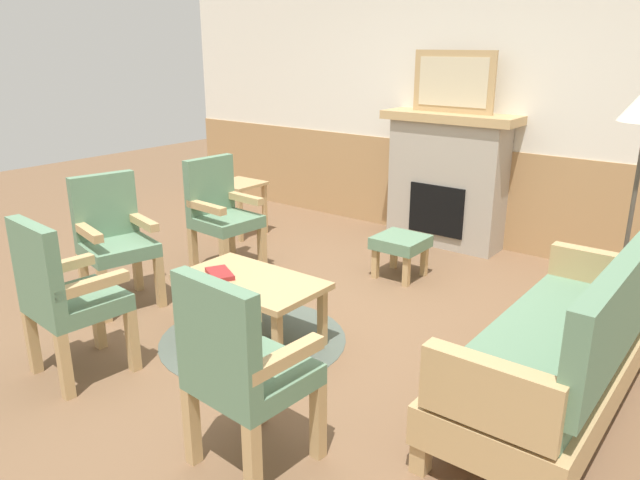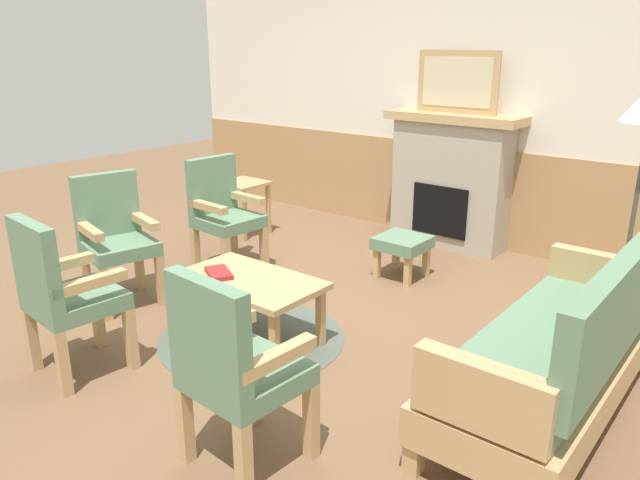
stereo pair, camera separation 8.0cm
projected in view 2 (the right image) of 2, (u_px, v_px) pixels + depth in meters
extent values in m
plane|color=brown|center=(289.00, 326.00, 4.27)|extent=(14.00, 14.00, 0.00)
cube|color=silver|center=(468.00, 103.00, 5.77)|extent=(7.20, 0.12, 2.70)
cube|color=#A87F51|center=(458.00, 194.00, 6.00)|extent=(7.20, 0.02, 0.95)
cube|color=#A39989|center=(450.00, 185.00, 5.82)|extent=(1.10, 0.36, 1.20)
cube|color=black|center=(439.00, 211.00, 5.75)|extent=(0.56, 0.02, 0.48)
cube|color=tan|center=(455.00, 117.00, 5.62)|extent=(1.30, 0.44, 0.08)
cube|color=tan|center=(457.00, 82.00, 5.52)|extent=(0.80, 0.03, 0.56)
cube|color=beige|center=(457.00, 82.00, 5.51)|extent=(0.68, 0.01, 0.44)
cube|color=tan|center=(543.00, 330.00, 4.04)|extent=(0.08, 0.08, 0.16)
cube|color=tan|center=(414.00, 457.00, 2.80)|extent=(0.08, 0.08, 0.16)
cube|color=tan|center=(547.00, 371.00, 3.19)|extent=(0.70, 1.80, 0.20)
cube|color=#5B7F60|center=(550.00, 344.00, 3.14)|extent=(0.60, 1.70, 0.12)
cube|color=#5B7F60|center=(622.00, 304.00, 2.86)|extent=(0.10, 1.70, 0.50)
cube|color=tan|center=(600.00, 277.00, 3.73)|extent=(0.60, 0.10, 0.30)
cube|color=tan|center=(481.00, 396.00, 2.47)|extent=(0.60, 0.10, 0.30)
cube|color=tan|center=(184.00, 306.00, 4.12)|extent=(0.05, 0.05, 0.40)
cube|color=tan|center=(275.00, 342.00, 3.62)|extent=(0.05, 0.05, 0.40)
cube|color=tan|center=(232.00, 286.00, 4.44)|extent=(0.05, 0.05, 0.40)
cube|color=tan|center=(321.00, 317.00, 3.94)|extent=(0.05, 0.05, 0.40)
cube|color=tan|center=(250.00, 281.00, 3.96)|extent=(0.96, 0.56, 0.04)
cylinder|color=#4C564C|center=(252.00, 338.00, 4.09)|extent=(1.25, 1.25, 0.01)
cube|color=maroon|center=(219.00, 273.00, 4.00)|extent=(0.28, 0.23, 0.03)
cube|color=tan|center=(377.00, 264.00, 5.10)|extent=(0.05, 0.05, 0.26)
cube|color=tan|center=(408.00, 272.00, 4.92)|extent=(0.05, 0.05, 0.26)
cube|color=tan|center=(396.00, 254.00, 5.32)|extent=(0.05, 0.05, 0.26)
cube|color=tan|center=(426.00, 262.00, 5.14)|extent=(0.05, 0.05, 0.26)
cube|color=#5B7F60|center=(403.00, 243.00, 5.07)|extent=(0.40, 0.40, 0.10)
cube|color=tan|center=(264.00, 248.00, 5.26)|extent=(0.06, 0.06, 0.40)
cube|color=tan|center=(226.00, 261.00, 4.96)|extent=(0.06, 0.06, 0.40)
cube|color=tan|center=(233.00, 238.00, 5.53)|extent=(0.06, 0.06, 0.40)
cube|color=tan|center=(195.00, 249.00, 5.24)|extent=(0.06, 0.06, 0.40)
cube|color=#5B7F60|center=(228.00, 221.00, 5.17)|extent=(0.51, 0.51, 0.10)
cube|color=#5B7F60|center=(212.00, 185.00, 5.21)|extent=(0.11, 0.48, 0.48)
cube|color=tan|center=(246.00, 198.00, 5.26)|extent=(0.44, 0.10, 0.06)
cube|color=tan|center=(208.00, 207.00, 4.97)|extent=(0.44, 0.10, 0.06)
cube|color=tan|center=(161.00, 280.00, 4.56)|extent=(0.07, 0.07, 0.40)
cube|color=tan|center=(105.00, 294.00, 4.31)|extent=(0.07, 0.07, 0.40)
cube|color=tan|center=(139.00, 265.00, 4.87)|extent=(0.07, 0.07, 0.40)
cube|color=tan|center=(86.00, 277.00, 4.63)|extent=(0.07, 0.07, 0.40)
cube|color=#5B7F60|center=(120.00, 247.00, 4.51)|extent=(0.58, 0.58, 0.10)
cube|color=#5B7F60|center=(106.00, 204.00, 4.57)|extent=(0.19, 0.49, 0.48)
cube|color=tan|center=(144.00, 221.00, 4.58)|extent=(0.44, 0.17, 0.06)
cube|color=tan|center=(89.00, 231.00, 4.34)|extent=(0.44, 0.17, 0.06)
cube|color=tan|center=(252.00, 388.00, 3.14)|extent=(0.06, 0.06, 0.40)
cube|color=tan|center=(311.00, 420.00, 2.87)|extent=(0.06, 0.06, 0.40)
cube|color=tan|center=(185.00, 424.00, 2.85)|extent=(0.06, 0.06, 0.40)
cube|color=tan|center=(244.00, 464.00, 2.58)|extent=(0.06, 0.06, 0.40)
cube|color=#5B7F60|center=(247.00, 376.00, 2.78)|extent=(0.51, 0.51, 0.10)
cube|color=#5B7F60|center=(208.00, 333.00, 2.55)|extent=(0.48, 0.11, 0.48)
cube|color=tan|center=(217.00, 329.00, 2.86)|extent=(0.10, 0.44, 0.06)
cube|color=tan|center=(276.00, 358.00, 2.60)|extent=(0.10, 0.44, 0.06)
cube|color=tan|center=(98.00, 317.00, 3.94)|extent=(0.06, 0.06, 0.40)
cube|color=tan|center=(131.00, 338.00, 3.67)|extent=(0.06, 0.06, 0.40)
cube|color=tan|center=(32.00, 339.00, 3.66)|extent=(0.06, 0.06, 0.40)
cube|color=tan|center=(63.00, 363.00, 3.38)|extent=(0.06, 0.06, 0.40)
cube|color=#5B7F60|center=(76.00, 301.00, 3.58)|extent=(0.52, 0.52, 0.10)
cube|color=#5B7F60|center=(35.00, 263.00, 3.36)|extent=(0.49, 0.12, 0.48)
cube|color=tan|center=(58.00, 265.00, 3.67)|extent=(0.11, 0.44, 0.06)
cube|color=tan|center=(89.00, 283.00, 3.40)|extent=(0.11, 0.44, 0.06)
cube|color=tan|center=(244.00, 203.00, 6.49)|extent=(0.04, 0.04, 0.52)
cube|color=tan|center=(268.00, 209.00, 6.28)|extent=(0.04, 0.04, 0.52)
cube|color=tan|center=(219.00, 210.00, 6.23)|extent=(0.04, 0.04, 0.52)
cube|color=tan|center=(243.00, 216.00, 6.01)|extent=(0.04, 0.04, 0.52)
cube|color=tan|center=(243.00, 183.00, 6.17)|extent=(0.44, 0.44, 0.03)
cylinder|color=#332D28|center=(615.00, 327.00, 4.23)|extent=(0.24, 0.24, 0.03)
cylinder|color=#4C473D|center=(631.00, 229.00, 4.00)|extent=(0.03, 0.03, 1.40)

